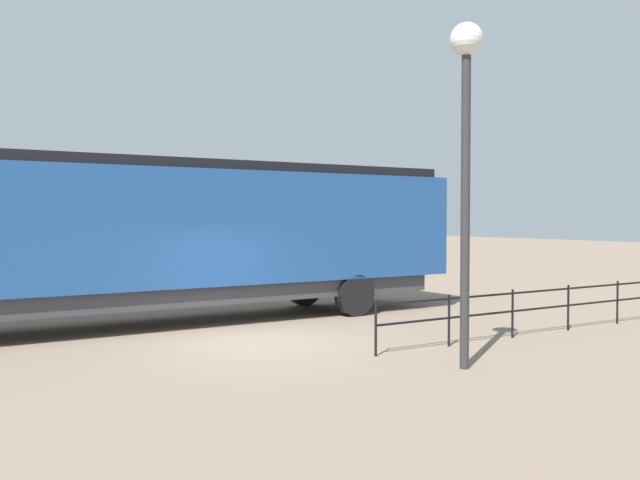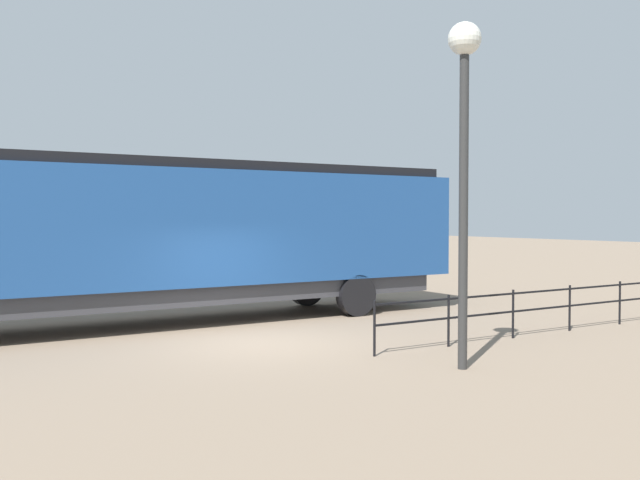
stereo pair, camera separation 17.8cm
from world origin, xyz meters
name	(u,v)px [view 2 (the right image)]	position (x,y,z in m)	size (l,w,h in m)	color
ground_plane	(259,343)	(0.00, 0.00, 0.00)	(120.00, 120.00, 0.00)	#84705B
locomotive	(157,233)	(-3.50, -1.00, 2.25)	(2.90, 17.34, 3.99)	navy
lamp_post	(464,113)	(4.05, 1.88, 4.40)	(0.57, 0.57, 5.95)	#2D2D2D
platform_fence	(570,301)	(2.37, 6.79, 0.69)	(0.05, 11.18, 1.06)	black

